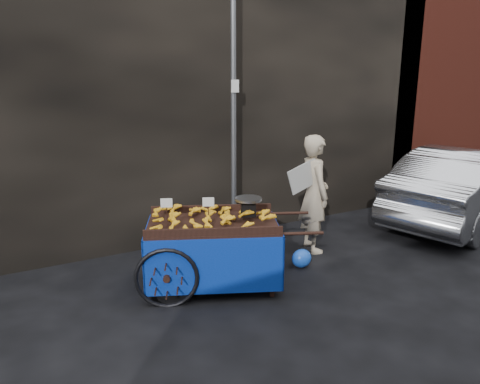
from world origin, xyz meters
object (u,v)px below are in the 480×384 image
plastic_bag (302,258)px  parked_car (467,185)px  banana_cart (209,229)px  vendor (314,194)px

plastic_bag → parked_car: (3.75, 0.27, 0.53)m
banana_cart → plastic_bag: 1.47m
vendor → plastic_bag: vendor is taller
plastic_bag → parked_car: size_ratio=0.07×
vendor → parked_car: vendor is taller
banana_cart → parked_car: parked_car is taller
vendor → plastic_bag: 1.02m
banana_cart → parked_car: size_ratio=0.60×
vendor → plastic_bag: size_ratio=6.09×
banana_cart → vendor: bearing=33.8°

